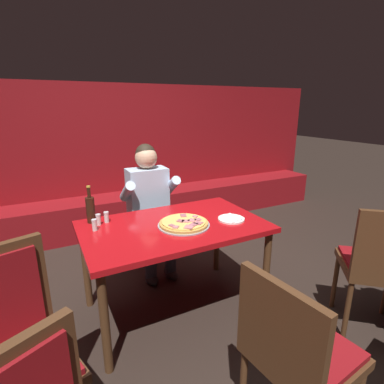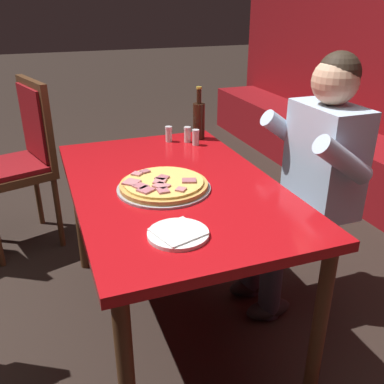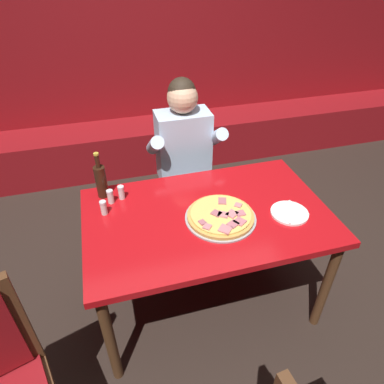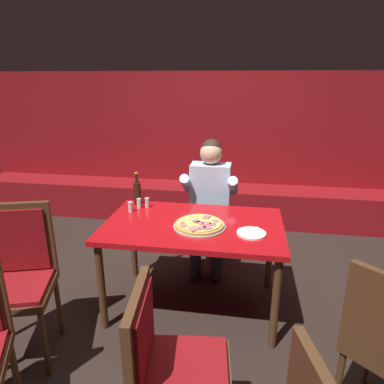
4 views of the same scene
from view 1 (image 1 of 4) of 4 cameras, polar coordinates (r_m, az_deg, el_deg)
ground_plane at (r=2.68m, az=-3.21°, el=-21.14°), size 24.00×24.00×0.00m
booth_wall_panel at (r=4.27m, az=-15.58°, el=6.59°), size 6.80×0.16×1.90m
booth_bench at (r=4.15m, az=-13.89°, el=-3.88°), size 6.46×0.48×0.46m
main_dining_table at (r=2.33m, az=-3.47°, el=-7.96°), size 1.37×0.86×0.75m
pizza at (r=2.26m, az=-1.54°, el=-5.99°), size 0.39×0.39×0.05m
plate_white_paper at (r=2.40m, az=7.48°, el=-5.08°), size 0.21×0.21×0.02m
beer_bottle at (r=2.43m, az=-18.78°, el=-3.05°), size 0.07×0.07×0.29m
shaker_oregano at (r=2.38m, az=-17.39°, el=-5.14°), size 0.04×0.04×0.09m
shaker_red_pepper_flakes at (r=2.41m, az=-15.98°, el=-4.72°), size 0.04×0.04×0.09m
shaker_black_pepper at (r=2.28m, az=-18.07°, el=-6.08°), size 0.04×0.04×0.09m
diner_seated_blue_shirt at (r=2.91m, az=-7.83°, el=-2.31°), size 0.53×0.53×1.27m
dining_chair_near_right at (r=1.60m, az=18.94°, el=-26.33°), size 0.49×0.49×0.94m
dining_chair_near_left at (r=1.68m, az=-31.32°, el=-23.85°), size 0.55×0.55×1.04m
dining_chair_far_right at (r=2.48m, az=32.24°, el=-11.14°), size 0.62×0.62×1.00m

